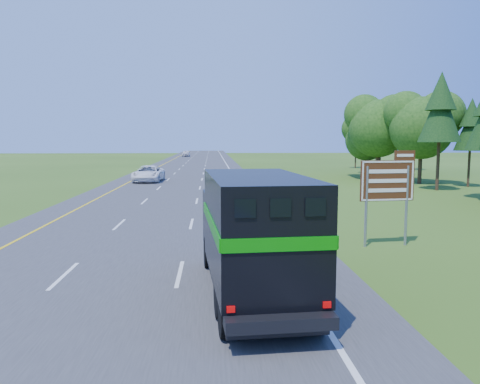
{
  "coord_description": "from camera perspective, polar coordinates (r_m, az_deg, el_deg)",
  "views": [
    {
      "loc": [
        2.88,
        -3.78,
        4.34
      ],
      "look_at": [
        4.47,
        22.22,
        1.41
      ],
      "focal_mm": 35.0,
      "sensor_mm": 36.0,
      "label": 1
    }
  ],
  "objects": [
    {
      "name": "horse_truck",
      "position": [
        12.79,
        1.61,
        -4.82
      ],
      "size": [
        2.9,
        7.79,
        3.39
      ],
      "rotation": [
        0.0,
        0.0,
        0.07
      ],
      "color": "black",
      "rests_on": "road"
    },
    {
      "name": "exit_sign",
      "position": [
        19.81,
        17.62,
        0.88
      ],
      "size": [
        2.3,
        0.32,
        3.91
      ],
      "rotation": [
        0.0,
        0.0,
        0.11
      ],
      "color": "gray",
      "rests_on": "ground"
    },
    {
      "name": "far_car",
      "position": [
        119.81,
        -6.58,
        4.69
      ],
      "size": [
        2.0,
        4.76,
        1.61
      ],
      "primitive_type": "imported",
      "rotation": [
        0.0,
        0.0,
        0.02
      ],
      "color": "silver",
      "rests_on": "road"
    },
    {
      "name": "white_suv",
      "position": [
        48.98,
        -11.09,
        2.21
      ],
      "size": [
        2.97,
        6.01,
        1.64
      ],
      "primitive_type": "imported",
      "rotation": [
        0.0,
        0.0,
        -0.04
      ],
      "color": "white",
      "rests_on": "road"
    },
    {
      "name": "road",
      "position": [
        54.03,
        -6.54,
        1.78
      ],
      "size": [
        15.0,
        260.0,
        0.04
      ],
      "primitive_type": "cube",
      "color": "#38383A",
      "rests_on": "ground"
    },
    {
      "name": "lane_markings",
      "position": [
        54.03,
        -6.54,
        1.81
      ],
      "size": [
        11.15,
        260.0,
        0.01
      ],
      "color": "yellow",
      "rests_on": "road"
    }
  ]
}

